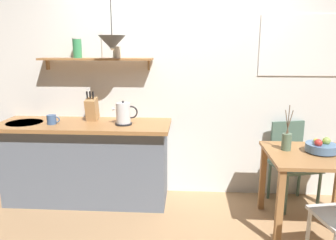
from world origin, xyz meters
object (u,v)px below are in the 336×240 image
Objects in this scene: dining_table at (314,167)px; electric_kettle at (124,114)px; dining_chair_far at (291,159)px; twig_vase at (287,141)px; knife_block at (92,109)px; coffee_mug_by_sink at (52,120)px; pendant_lamp at (112,43)px; fruit_bowl at (321,147)px.

dining_table is 3.30× the size of electric_kettle.
twig_vase is (-0.19, -0.42, 0.32)m from dining_chair_far.
knife_block is (-2.17, 0.00, 0.52)m from dining_chair_far.
coffee_mug_by_sink is (-0.37, -0.19, -0.08)m from knife_block.
knife_block reaches higher than dining_table.
pendant_lamp is (-1.93, 0.36, 1.11)m from dining_table.
electric_kettle is 0.42m from knife_block.
twig_vase is 2.03m from knife_block.
coffee_mug_by_sink is (-2.64, 0.29, 0.15)m from fruit_bowl.
twig_vase reaches higher than coffee_mug_by_sink.
twig_vase is 1.62m from electric_kettle.
knife_block is 0.77m from pendant_lamp.
knife_block is at bearing 27.19° from coffee_mug_by_sink.
twig_vase is 3.18× the size of coffee_mug_by_sink.
coffee_mug_by_sink is (-0.75, -0.03, -0.06)m from electric_kettle.
twig_vase reaches higher than electric_kettle.
electric_kettle is at bearing -174.85° from dining_chair_far.
dining_table is 0.34m from twig_vase.
dining_table is 2.64× the size of knife_block.
fruit_bowl is at bearing -9.49° from electric_kettle.
electric_kettle reaches higher than fruit_bowl.
fruit_bowl is 0.65× the size of twig_vase.
twig_vase is 1.31× the size of knife_block.
knife_block is at bearing 167.05° from dining_table.
pendant_lamp is at bearing 171.03° from twig_vase.
coffee_mug_by_sink is at bearing -176.62° from pendant_lamp.
fruit_bowl is at bearing -11.92° from knife_block.
electric_kettle is 0.76m from coffee_mug_by_sink.
pendant_lamp reaches higher than fruit_bowl.
electric_kettle is at bearing -23.20° from knife_block.
twig_vase is (-0.30, 0.06, 0.03)m from fruit_bowl.
dining_table is at bearing -20.48° from twig_vase.
fruit_bowl is (0.10, -0.48, 0.29)m from dining_chair_far.
pendant_lamp is at bearing 173.43° from electric_kettle.
dining_chair_far is 1.86m from electric_kettle.
dining_chair_far is 2.25m from pendant_lamp.
fruit_bowl is at bearing -11.48° from twig_vase.
knife_block is at bearing 151.95° from pendant_lamp.
dining_chair_far is at bearing 95.52° from dining_table.
dining_chair_far reaches higher than fruit_bowl.
knife_block is at bearing 156.80° from electric_kettle.
electric_kettle is 0.72m from pendant_lamp.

